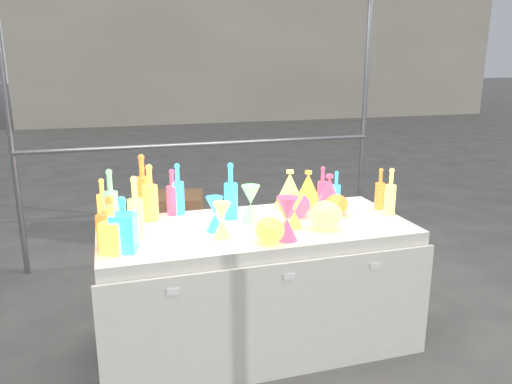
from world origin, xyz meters
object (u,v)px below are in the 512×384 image
object	(u,v)px
display_table	(256,285)
bottle_0	(103,200)
decanter_0	(112,229)
globe_0	(270,232)
cardboard_box_closed	(170,217)
hourglass_0	(285,219)

from	to	relation	value
display_table	bottle_0	xyz separation A→B (m)	(-0.85, 0.33, 0.51)
decanter_0	globe_0	distance (m)	0.80
bottle_0	display_table	bearing A→B (deg)	-21.17
display_table	bottle_0	distance (m)	1.04
cardboard_box_closed	hourglass_0	distance (m)	2.32
display_table	cardboard_box_closed	xyz separation A→B (m)	(-0.27, 1.96, -0.15)
bottle_0	hourglass_0	xyz separation A→B (m)	(0.94, -0.57, -0.03)
display_table	globe_0	world-z (taller)	globe_0
display_table	globe_0	xyz separation A→B (m)	(-0.02, -0.29, 0.44)
bottle_0	decanter_0	distance (m)	0.53
bottle_0	globe_0	size ratio (longest dim) A/B	1.71
decanter_0	globe_0	xyz separation A→B (m)	(0.79, -0.09, -0.06)
cardboard_box_closed	decanter_0	xyz separation A→B (m)	(-0.54, -2.16, 0.65)
bottle_0	decanter_0	world-z (taller)	bottle_0
cardboard_box_closed	bottle_0	bearing A→B (deg)	-96.30
display_table	hourglass_0	world-z (taller)	hourglass_0
display_table	hourglass_0	bearing A→B (deg)	-69.60
bottle_0	hourglass_0	world-z (taller)	bottle_0
display_table	bottle_0	size ratio (longest dim) A/B	6.93
cardboard_box_closed	hourglass_0	xyz separation A→B (m)	(0.36, -2.20, 0.63)
hourglass_0	decanter_0	bearing A→B (deg)	177.51
decanter_0	cardboard_box_closed	bearing A→B (deg)	100.96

